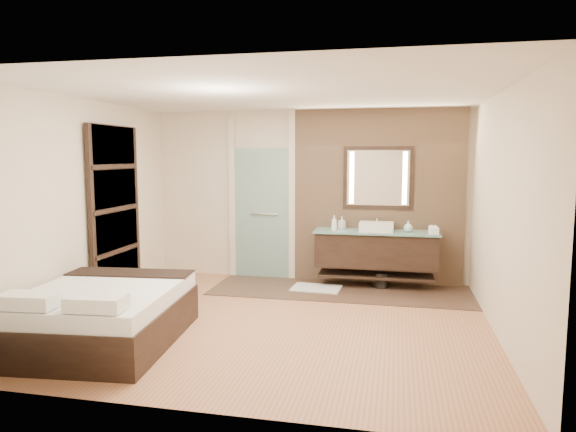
% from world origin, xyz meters
% --- Properties ---
extents(floor, '(5.00, 5.00, 0.00)m').
position_xyz_m(floor, '(0.00, 0.00, 0.00)').
color(floor, '#996040').
rests_on(floor, ground).
extents(tile_strip, '(3.80, 1.30, 0.01)m').
position_xyz_m(tile_strip, '(0.60, 1.60, 0.01)').
color(tile_strip, '#3D2D21').
rests_on(tile_strip, floor).
extents(stone_wall, '(2.60, 0.08, 2.70)m').
position_xyz_m(stone_wall, '(1.10, 2.21, 1.35)').
color(stone_wall, tan).
rests_on(stone_wall, floor).
extents(vanity, '(1.85, 0.55, 0.88)m').
position_xyz_m(vanity, '(1.10, 1.92, 0.58)').
color(vanity, black).
rests_on(vanity, stone_wall).
extents(mirror_unit, '(1.06, 0.04, 0.96)m').
position_xyz_m(mirror_unit, '(1.10, 2.16, 1.65)').
color(mirror_unit, black).
rests_on(mirror_unit, stone_wall).
extents(frosted_door, '(1.10, 0.12, 2.70)m').
position_xyz_m(frosted_door, '(-0.75, 2.20, 1.14)').
color(frosted_door, silver).
rests_on(frosted_door, floor).
extents(shoji_partition, '(0.06, 1.20, 2.40)m').
position_xyz_m(shoji_partition, '(-2.43, 0.60, 1.21)').
color(shoji_partition, black).
rests_on(shoji_partition, floor).
extents(bed, '(1.67, 2.02, 0.73)m').
position_xyz_m(bed, '(-1.65, -1.04, 0.30)').
color(bed, black).
rests_on(bed, floor).
extents(bath_mat, '(0.75, 0.54, 0.02)m').
position_xyz_m(bath_mat, '(0.24, 1.60, 0.02)').
color(bath_mat, silver).
rests_on(bath_mat, floor).
extents(waste_bin, '(0.22, 0.22, 0.24)m').
position_xyz_m(waste_bin, '(1.19, 1.85, 0.12)').
color(waste_bin, black).
rests_on(waste_bin, floor).
extents(tissue_box, '(0.14, 0.14, 0.10)m').
position_xyz_m(tissue_box, '(1.92, 1.77, 0.92)').
color(tissue_box, white).
rests_on(tissue_box, vanity).
extents(soap_bottle_a, '(0.10, 0.10, 0.22)m').
position_xyz_m(soap_bottle_a, '(0.47, 1.84, 0.98)').
color(soap_bottle_a, white).
rests_on(soap_bottle_a, vanity).
extents(soap_bottle_b, '(0.11, 0.11, 0.19)m').
position_xyz_m(soap_bottle_b, '(0.57, 2.02, 0.96)').
color(soap_bottle_b, '#B2B2B2').
rests_on(soap_bottle_b, vanity).
extents(soap_bottle_c, '(0.15, 0.15, 0.17)m').
position_xyz_m(soap_bottle_c, '(1.56, 1.89, 0.95)').
color(soap_bottle_c, '#A1CACA').
rests_on(soap_bottle_c, vanity).
extents(cup, '(0.16, 0.16, 0.10)m').
position_xyz_m(cup, '(1.92, 1.97, 0.92)').
color(cup, silver).
rests_on(cup, vanity).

